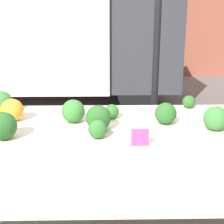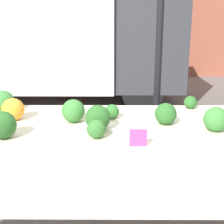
# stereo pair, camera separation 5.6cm
# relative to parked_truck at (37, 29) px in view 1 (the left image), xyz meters

# --- Properties ---
(ground_plane) EXTENTS (40.00, 40.00, 0.00)m
(ground_plane) POSITION_rel_parked_truck_xyz_m (1.39, -4.07, -1.46)
(ground_plane) COLOR slate
(tent_pole) EXTENTS (0.07, 0.07, 2.22)m
(tent_pole) POSITION_rel_parked_truck_xyz_m (1.85, -3.18, -0.35)
(tent_pole) COLOR black
(tent_pole) RESTS_ON ground_plane
(parked_truck) EXTENTS (5.05, 1.97, 2.76)m
(parked_truck) POSITION_rel_parked_truck_xyz_m (0.00, 0.00, 0.00)
(parked_truck) COLOR silver
(parked_truck) RESTS_ON ground_plane
(market_table) EXTENTS (2.36, 0.98, 0.88)m
(market_table) POSITION_rel_parked_truck_xyz_m (1.39, -4.14, -0.68)
(market_table) COLOR beige
(market_table) RESTS_ON ground_plane
(orange_cauliflower) EXTENTS (0.17, 0.17, 0.17)m
(orange_cauliflower) POSITION_rel_parked_truck_xyz_m (0.63, -4.03, -0.50)
(orange_cauliflower) COLOR orange
(orange_cauliflower) RESTS_ON market_table
(broccoli_head_0) EXTENTS (0.19, 0.19, 0.19)m
(broccoli_head_0) POSITION_rel_parked_truck_xyz_m (0.48, -3.81, -0.49)
(broccoli_head_0) COLOR #387533
(broccoli_head_0) RESTS_ON market_table
(broccoli_head_1) EXTENTS (0.18, 0.18, 0.18)m
(broccoli_head_1) POSITION_rel_parked_truck_xyz_m (1.29, -4.24, -0.49)
(broccoli_head_1) COLOR #285B23
(broccoli_head_1) RESTS_ON market_table
(broccoli_head_2) EXTENTS (0.16, 0.16, 0.16)m
(broccoli_head_2) POSITION_rel_parked_truck_xyz_m (1.78, -4.12, -0.50)
(broccoli_head_2) COLOR #285B23
(broccoli_head_2) RESTS_ON market_table
(broccoli_head_3) EXTENTS (0.18, 0.18, 0.18)m
(broccoli_head_3) POSITION_rel_parked_truck_xyz_m (0.68, -4.41, -0.49)
(broccoli_head_3) COLOR #285B23
(broccoli_head_3) RESTS_ON market_table
(broccoli_head_4) EXTENTS (0.18, 0.18, 0.18)m
(broccoli_head_4) POSITION_rel_parked_truck_xyz_m (1.10, -4.07, -0.50)
(broccoli_head_4) COLOR #387533
(broccoli_head_4) RESTS_ON market_table
(broccoli_head_5) EXTENTS (0.11, 0.11, 0.11)m
(broccoli_head_5) POSITION_rel_parked_truck_xyz_m (1.38, -3.98, -0.53)
(broccoli_head_5) COLOR #2D6628
(broccoli_head_5) RESTS_ON market_table
(broccoli_head_6) EXTENTS (0.17, 0.17, 0.17)m
(broccoli_head_6) POSITION_rel_parked_truck_xyz_m (2.11, -4.27, -0.50)
(broccoli_head_6) COLOR #387533
(broccoli_head_6) RESTS_ON market_table
(broccoli_head_7) EXTENTS (0.12, 0.12, 0.12)m
(broccoli_head_7) POSITION_rel_parked_truck_xyz_m (1.29, -4.41, -0.52)
(broccoli_head_7) COLOR #336B2D
(broccoli_head_7) RESTS_ON market_table
(broccoli_head_8) EXTENTS (0.11, 0.11, 0.11)m
(broccoli_head_8) POSITION_rel_parked_truck_xyz_m (2.07, -3.68, -0.53)
(broccoli_head_8) COLOR #285B23
(broccoli_head_8) RESTS_ON market_table
(price_sign) EXTENTS (0.11, 0.01, 0.11)m
(price_sign) POSITION_rel_parked_truck_xyz_m (1.55, -4.55, -0.53)
(price_sign) COLOR #EF4793
(price_sign) RESTS_ON market_table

